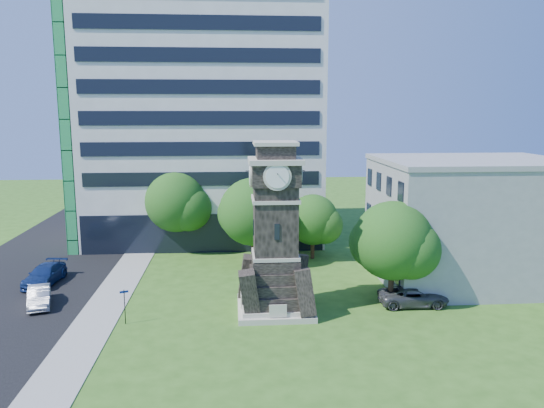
{
  "coord_description": "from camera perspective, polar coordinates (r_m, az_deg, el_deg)",
  "views": [
    {
      "loc": [
        0.08,
        -34.45,
        14.27
      ],
      "look_at": [
        3.19,
        7.72,
        6.85
      ],
      "focal_mm": 35.0,
      "sensor_mm": 36.0,
      "label": 1
    }
  ],
  "objects": [
    {
      "name": "office_low",
      "position": [
        47.75,
        20.49,
        -1.63
      ],
      "size": [
        15.2,
        12.2,
        10.4
      ],
      "color": "#939598",
      "rests_on": "ground"
    },
    {
      "name": "sidewalk",
      "position": [
        43.03,
        -17.09,
        -9.84
      ],
      "size": [
        3.0,
        70.0,
        0.06
      ],
      "primitive_type": "cube",
      "color": "gray",
      "rests_on": "ground"
    },
    {
      "name": "car_street_north",
      "position": [
        48.61,
        -23.25,
        -7.0
      ],
      "size": [
        2.7,
        5.55,
        1.55
      ],
      "primitive_type": "imported",
      "rotation": [
        0.0,
        0.0,
        -0.1
      ],
      "color": "navy",
      "rests_on": "ground"
    },
    {
      "name": "car_street_mid",
      "position": [
        43.49,
        -23.77,
        -9.09
      ],
      "size": [
        2.72,
        4.58,
        1.43
      ],
      "primitive_type": "imported",
      "rotation": [
        0.0,
        0.0,
        0.3
      ],
      "color": "#999BA0",
      "rests_on": "ground"
    },
    {
      "name": "tree_ne",
      "position": [
        51.66,
        4.5,
        -1.86
      ],
      "size": [
        5.44,
        4.94,
        6.36
      ],
      "rotation": [
        0.0,
        0.0,
        0.41
      ],
      "color": "#332114",
      "rests_on": "ground"
    },
    {
      "name": "street_sign",
      "position": [
        37.73,
        -15.58,
        -10.18
      ],
      "size": [
        0.58,
        0.06,
        2.43
      ],
      "rotation": [
        0.0,
        0.0,
        0.36
      ],
      "color": "black",
      "rests_on": "ground"
    },
    {
      "name": "office_tall",
      "position": [
        60.38,
        -7.45,
        9.82
      ],
      "size": [
        26.2,
        15.11,
        28.6
      ],
      "color": "white",
      "rests_on": "ground"
    },
    {
      "name": "park_bench",
      "position": [
        38.32,
        2.35,
        -11.12
      ],
      "size": [
        1.82,
        0.49,
        0.94
      ],
      "rotation": [
        0.0,
        0.0,
        0.14
      ],
      "color": "black",
      "rests_on": "ground"
    },
    {
      "name": "ground",
      "position": [
        37.29,
        -4.12,
        -12.58
      ],
      "size": [
        160.0,
        160.0,
        0.0
      ],
      "primitive_type": "plane",
      "color": "#305919",
      "rests_on": "ground"
    },
    {
      "name": "tree_nw",
      "position": [
        54.75,
        -10.16,
        0.09
      ],
      "size": [
        6.95,
        6.31,
        8.41
      ],
      "rotation": [
        0.0,
        0.0,
        -0.15
      ],
      "color": "#332114",
      "rests_on": "ground"
    },
    {
      "name": "clock_tower",
      "position": [
        37.66,
        0.34,
        -3.86
      ],
      "size": [
        5.4,
        5.4,
        12.22
      ],
      "color": "#BBB6A3",
      "rests_on": "ground"
    },
    {
      "name": "tree_nc",
      "position": [
        49.43,
        -1.97,
        -1.07
      ],
      "size": [
        6.98,
        6.35,
        8.2
      ],
      "rotation": [
        0.0,
        0.0,
        -0.41
      ],
      "color": "#332114",
      "rests_on": "ground"
    },
    {
      "name": "car_east_lot",
      "position": [
        41.3,
        14.96,
        -9.56
      ],
      "size": [
        5.19,
        2.47,
        1.43
      ],
      "primitive_type": "imported",
      "rotation": [
        0.0,
        0.0,
        1.55
      ],
      "color": "#444449",
      "rests_on": "ground"
    },
    {
      "name": "tree_east",
      "position": [
        40.17,
        12.95,
        -4.12
      ],
      "size": [
        6.44,
        5.86,
        7.81
      ],
      "rotation": [
        0.0,
        0.0,
        -0.29
      ],
      "color": "#332114",
      "rests_on": "ground"
    }
  ]
}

